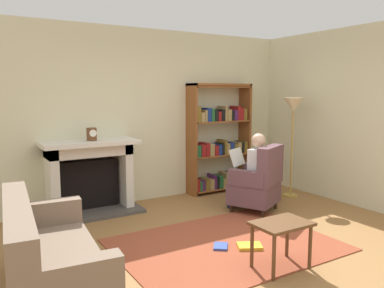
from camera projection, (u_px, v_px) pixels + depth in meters
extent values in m
plane|color=olive|center=(242.00, 255.00, 4.14)|extent=(14.00, 14.00, 0.00)
cube|color=beige|center=(142.00, 116.00, 6.12)|extent=(5.60, 0.10, 2.70)
cube|color=beige|center=(322.00, 115.00, 6.38)|extent=(0.10, 5.20, 2.70)
cube|color=brown|center=(226.00, 245.00, 4.39)|extent=(2.40, 1.80, 0.01)
cube|color=#4C4742|center=(93.00, 213.00, 5.50)|extent=(1.36, 0.64, 0.05)
cube|color=black|center=(88.00, 184.00, 5.63)|extent=(0.84, 0.20, 0.70)
cube|color=silver|center=(52.00, 183.00, 5.25)|extent=(0.12, 0.44, 0.99)
cube|color=silver|center=(124.00, 175.00, 5.78)|extent=(0.12, 0.44, 0.99)
cube|color=silver|center=(89.00, 150.00, 5.46)|extent=(1.16, 0.44, 0.16)
cube|color=silver|center=(90.00, 143.00, 5.40)|extent=(1.32, 0.56, 0.06)
cylinder|color=brown|center=(92.00, 134.00, 5.37)|extent=(0.14, 0.14, 0.18)
cylinder|color=white|center=(93.00, 133.00, 5.32)|extent=(0.10, 0.01, 0.10)
cube|color=brown|center=(192.00, 140.00, 6.40)|extent=(0.04, 0.32, 1.87)
cube|color=brown|center=(245.00, 136.00, 6.98)|extent=(0.04, 0.32, 1.87)
cube|color=brown|center=(220.00, 85.00, 6.57)|extent=(1.16, 0.32, 0.04)
cube|color=brown|center=(219.00, 187.00, 6.80)|extent=(1.12, 0.32, 0.02)
cube|color=maroon|center=(195.00, 184.00, 6.52)|extent=(0.05, 0.26, 0.22)
cube|color=#1E592D|center=(198.00, 185.00, 6.55)|extent=(0.05, 0.26, 0.17)
cube|color=#4C1E59|center=(200.00, 185.00, 6.58)|extent=(0.05, 0.26, 0.18)
cube|color=brown|center=(204.00, 184.00, 6.62)|extent=(0.08, 0.26, 0.19)
cube|color=#997F4C|center=(208.00, 183.00, 6.67)|extent=(0.09, 0.26, 0.18)
cube|color=#4C1E59|center=(212.00, 181.00, 6.70)|extent=(0.04, 0.26, 0.24)
cube|color=black|center=(214.00, 183.00, 6.73)|extent=(0.05, 0.26, 0.17)
cube|color=#1E592D|center=(218.00, 181.00, 6.76)|extent=(0.07, 0.26, 0.21)
cube|color=#997F4C|center=(221.00, 182.00, 6.80)|extent=(0.06, 0.26, 0.16)
cube|color=#997F4C|center=(224.00, 179.00, 6.83)|extent=(0.08, 0.26, 0.25)
cube|color=black|center=(228.00, 179.00, 6.88)|extent=(0.08, 0.26, 0.24)
cube|color=navy|center=(231.00, 180.00, 6.92)|extent=(0.06, 0.26, 0.20)
cube|color=#4C1E59|center=(234.00, 178.00, 6.94)|extent=(0.05, 0.26, 0.26)
cube|color=black|center=(236.00, 179.00, 6.98)|extent=(0.06, 0.26, 0.18)
cube|color=black|center=(239.00, 177.00, 7.01)|extent=(0.07, 0.26, 0.23)
cube|color=#1E592D|center=(243.00, 178.00, 7.05)|extent=(0.06, 0.26, 0.19)
cube|color=brown|center=(219.00, 155.00, 6.73)|extent=(1.12, 0.32, 0.02)
cube|color=#1E592D|center=(195.00, 151.00, 6.45)|extent=(0.08, 0.26, 0.20)
cube|color=maroon|center=(200.00, 150.00, 6.50)|extent=(0.08, 0.26, 0.20)
cube|color=maroon|center=(204.00, 149.00, 6.54)|extent=(0.07, 0.26, 0.22)
cube|color=#997F4C|center=(208.00, 149.00, 6.58)|extent=(0.09, 0.26, 0.20)
cube|color=maroon|center=(213.00, 150.00, 6.63)|extent=(0.08, 0.26, 0.17)
cube|color=navy|center=(217.00, 149.00, 6.67)|extent=(0.06, 0.26, 0.18)
cube|color=black|center=(219.00, 149.00, 6.70)|extent=(0.04, 0.26, 0.20)
cube|color=brown|center=(222.00, 147.00, 6.73)|extent=(0.05, 0.26, 0.25)
cube|color=#997F4C|center=(225.00, 148.00, 6.76)|extent=(0.06, 0.26, 0.19)
cube|color=navy|center=(228.00, 148.00, 6.80)|extent=(0.08, 0.26, 0.20)
cube|color=brown|center=(232.00, 148.00, 6.85)|extent=(0.07, 0.26, 0.16)
cube|color=#997F4C|center=(236.00, 147.00, 6.88)|extent=(0.08, 0.26, 0.19)
cube|color=black|center=(239.00, 147.00, 6.92)|extent=(0.04, 0.26, 0.20)
cube|color=brown|center=(242.00, 146.00, 6.95)|extent=(0.07, 0.26, 0.20)
cube|color=brown|center=(219.00, 121.00, 6.65)|extent=(1.12, 0.32, 0.02)
cube|color=brown|center=(195.00, 114.00, 6.37)|extent=(0.07, 0.26, 0.26)
cube|color=#997F4C|center=(199.00, 117.00, 6.41)|extent=(0.07, 0.26, 0.16)
cube|color=#997F4C|center=(202.00, 116.00, 6.44)|extent=(0.04, 0.26, 0.19)
cube|color=navy|center=(206.00, 115.00, 6.47)|extent=(0.08, 0.26, 0.22)
cube|color=#1E592D|center=(209.00, 115.00, 6.51)|extent=(0.06, 0.26, 0.21)
cube|color=black|center=(213.00, 115.00, 6.55)|extent=(0.06, 0.26, 0.19)
cube|color=maroon|center=(216.00, 116.00, 6.59)|extent=(0.06, 0.26, 0.16)
cube|color=black|center=(219.00, 115.00, 6.62)|extent=(0.06, 0.26, 0.19)
cube|color=#997F4C|center=(222.00, 113.00, 6.65)|extent=(0.05, 0.26, 0.25)
cube|color=#997F4C|center=(226.00, 115.00, 6.69)|extent=(0.08, 0.26, 0.19)
cube|color=black|center=(229.00, 116.00, 6.73)|extent=(0.05, 0.26, 0.16)
cube|color=#4C1E59|center=(232.00, 115.00, 6.76)|extent=(0.07, 0.26, 0.18)
cube|color=maroon|center=(235.00, 113.00, 6.79)|extent=(0.06, 0.26, 0.25)
cube|color=maroon|center=(238.00, 114.00, 6.83)|extent=(0.06, 0.26, 0.21)
cube|color=brown|center=(241.00, 114.00, 6.87)|extent=(0.06, 0.26, 0.20)
cube|color=brown|center=(220.00, 87.00, 6.57)|extent=(1.12, 0.32, 0.02)
cylinder|color=#331E14|center=(246.00, 200.00, 6.02)|extent=(0.05, 0.05, 0.12)
cylinder|color=#331E14|center=(231.00, 208.00, 5.59)|extent=(0.05, 0.05, 0.12)
cylinder|color=#331E14|center=(275.00, 205.00, 5.77)|extent=(0.05, 0.05, 0.12)
cylinder|color=#331E14|center=(263.00, 214.00, 5.34)|extent=(0.05, 0.05, 0.12)
cube|color=brown|center=(254.00, 192.00, 5.65)|extent=(0.84, 0.82, 0.30)
cube|color=brown|center=(270.00, 165.00, 5.47)|extent=(0.64, 0.43, 0.55)
cube|color=brown|center=(261.00, 172.00, 5.84)|extent=(0.35, 0.54, 0.22)
cube|color=brown|center=(247.00, 179.00, 5.39)|extent=(0.35, 0.54, 0.22)
cube|color=silver|center=(258.00, 166.00, 5.57)|extent=(0.38, 0.32, 0.50)
sphere|color=#D8AD8C|center=(258.00, 140.00, 5.52)|extent=(0.20, 0.20, 0.20)
cube|color=#191E3F|center=(247.00, 177.00, 5.77)|extent=(0.29, 0.41, 0.12)
cube|color=#191E3F|center=(243.00, 179.00, 5.63)|extent=(0.29, 0.41, 0.12)
cylinder|color=#191E3F|center=(235.00, 192.00, 5.90)|extent=(0.10, 0.10, 0.42)
cylinder|color=#191E3F|center=(231.00, 194.00, 5.77)|extent=(0.10, 0.10, 0.42)
cube|color=white|center=(237.00, 157.00, 5.73)|extent=(0.37, 0.26, 0.25)
cube|color=#7E6957|center=(56.00, 275.00, 3.25)|extent=(0.85, 1.76, 0.40)
cube|color=#7E6957|center=(18.00, 232.00, 3.07)|extent=(0.35, 1.71, 0.45)
cube|color=#7E6957|center=(69.00, 279.00, 2.52)|extent=(0.71, 0.22, 0.24)
cube|color=#7E6957|center=(45.00, 213.00, 3.89)|extent=(0.71, 0.22, 0.24)
cube|color=brown|center=(282.00, 224.00, 3.76)|extent=(0.56, 0.39, 0.03)
cylinder|color=brown|center=(274.00, 258.00, 3.54)|extent=(0.04, 0.04, 0.44)
cylinder|color=brown|center=(310.00, 247.00, 3.78)|extent=(0.04, 0.04, 0.44)
cylinder|color=brown|center=(252.00, 246.00, 3.80)|extent=(0.04, 0.04, 0.44)
cylinder|color=brown|center=(287.00, 237.00, 4.05)|extent=(0.04, 0.04, 0.44)
cube|color=gold|center=(250.00, 246.00, 4.29)|extent=(0.33, 0.30, 0.03)
cube|color=#334CA5|center=(221.00, 246.00, 4.30)|extent=(0.24, 0.25, 0.02)
cylinder|color=#B7933F|center=(290.00, 195.00, 6.46)|extent=(0.24, 0.24, 0.03)
cylinder|color=#B7933F|center=(292.00, 153.00, 6.37)|extent=(0.03, 0.03, 1.39)
cone|color=beige|center=(293.00, 105.00, 6.26)|extent=(0.32, 0.32, 0.22)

